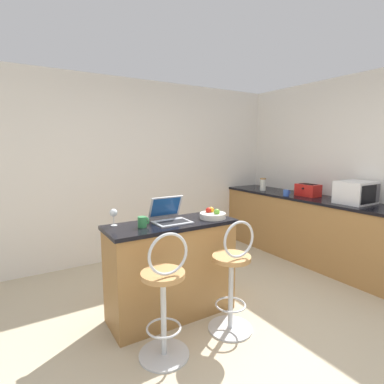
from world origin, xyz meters
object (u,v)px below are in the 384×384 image
(toaster, at_px, (308,190))
(mug_blue, at_px, (286,193))
(storage_jar, at_px, (263,184))
(fruit_bowl, at_px, (213,215))
(wine_glass_short, at_px, (114,213))
(laptop, at_px, (169,215))
(bar_stool_far, at_px, (232,279))
(mug_green, at_px, (143,222))
(bar_stool_near, at_px, (164,299))
(microwave, at_px, (356,192))

(toaster, distance_m, mug_blue, 0.32)
(storage_jar, distance_m, fruit_bowl, 2.19)
(toaster, height_order, wine_glass_short, toaster)
(laptop, xyz_separation_m, toaster, (2.42, 0.29, 0.03))
(bar_stool_far, distance_m, storage_jar, 2.59)
(mug_blue, xyz_separation_m, mug_green, (-2.45, -0.52, 0.00))
(bar_stool_near, height_order, wine_glass_short, wine_glass_short)
(microwave, bearing_deg, mug_blue, 108.36)
(bar_stool_near, height_order, laptop, laptop)
(mug_blue, relative_size, mug_green, 1.09)
(bar_stool_near, xyz_separation_m, toaster, (2.76, 0.85, 0.53))
(bar_stool_near, xyz_separation_m, microwave, (2.78, 0.16, 0.59))
(laptop, bearing_deg, mug_green, -167.91)
(toaster, distance_m, wine_glass_short, 2.92)
(toaster, bearing_deg, storage_jar, 100.65)
(microwave, relative_size, mug_blue, 4.24)
(bar_stool_far, relative_size, microwave, 2.29)
(microwave, bearing_deg, bar_stool_far, -175.72)
(bar_stool_near, relative_size, toaster, 3.22)
(bar_stool_far, relative_size, laptop, 3.09)
(bar_stool_far, height_order, microwave, microwave)
(wine_glass_short, relative_size, mug_green, 1.61)
(laptop, height_order, mug_green, laptop)
(toaster, xyz_separation_m, mug_blue, (-0.26, 0.17, -0.04))
(bar_stool_far, relative_size, mug_blue, 9.72)
(bar_stool_near, height_order, fruit_bowl, fruit_bowl)
(laptop, distance_m, wine_glass_short, 0.52)
(mug_green, bearing_deg, toaster, 7.41)
(bar_stool_near, height_order, bar_stool_far, same)
(toaster, bearing_deg, mug_blue, 147.92)
(mug_green, relative_size, fruit_bowl, 0.37)
(bar_stool_far, relative_size, fruit_bowl, 3.97)
(microwave, xyz_separation_m, mug_blue, (-0.29, 0.86, -0.09))
(wine_glass_short, distance_m, mug_green, 0.28)
(bar_stool_far, xyz_separation_m, storage_jar, (1.95, 1.61, 0.55))
(bar_stool_near, xyz_separation_m, wine_glass_short, (-0.16, 0.68, 0.56))
(fruit_bowl, bearing_deg, toaster, 11.53)
(mug_blue, bearing_deg, bar_stool_far, -150.88)
(storage_jar, bearing_deg, bar_stool_far, -140.36)
(laptop, bearing_deg, wine_glass_short, 166.81)
(microwave, bearing_deg, mug_green, 172.91)
(laptop, xyz_separation_m, storage_jar, (2.27, 1.05, 0.04))
(bar_stool_near, distance_m, fruit_bowl, 1.01)
(microwave, bearing_deg, wine_glass_short, 169.92)
(bar_stool_near, distance_m, storage_jar, 3.12)
(mug_blue, bearing_deg, wine_glass_short, -172.77)
(toaster, height_order, mug_blue, toaster)
(bar_stool_far, distance_m, mug_blue, 2.15)
(bar_stool_far, relative_size, toaster, 3.22)
(wine_glass_short, height_order, fruit_bowl, wine_glass_short)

